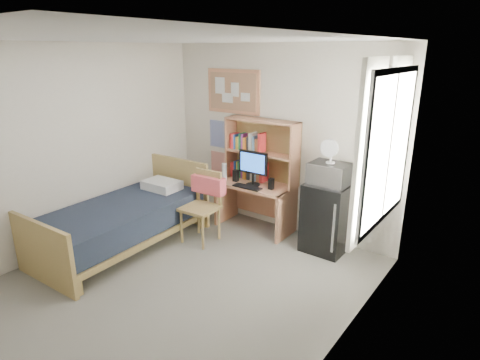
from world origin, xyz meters
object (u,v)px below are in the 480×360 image
Objects in this scene: mini_fridge at (327,217)px; speaker_right at (271,184)px; desk at (255,206)px; desk_fan at (331,152)px; bulletin_board at (233,91)px; desk_chair at (200,208)px; speaker_left at (236,176)px; monitor at (253,169)px; bed at (123,226)px; microwave at (329,174)px.

speaker_right is (-0.82, -0.07, 0.31)m from mini_fridge.
desk_fan is at bearing -1.25° from desk.
bulletin_board is 6.00× the size of speaker_right.
desk_chair is (0.25, -1.07, -1.43)m from bulletin_board.
desk_chair is 0.78m from speaker_left.
mini_fridge is 0.86m from desk_fan.
desk is 0.58m from monitor.
bulletin_board is at bearing 158.60° from speaker_right.
bed is 12.61× the size of speaker_left.
mini_fridge is at bearing 2.25° from speaker_left.
microwave is at bearing 1.45° from speaker_left.
bed is (-0.46, -1.80, -1.62)m from bulletin_board.
speaker_right is (0.66, 0.73, 0.27)m from desk_chair.
bed is 7.87× the size of desk_fan.
microwave reaches higher than speaker_right.
monitor is (1.07, 1.46, 0.63)m from bed.
bed is 1.71m from speaker_left.
speaker_right reaches higher than desk.
mini_fridge reaches higher than bed.
bulletin_board is at bearing 73.27° from bed.
microwave reaches higher than mini_fridge.
desk is 2.26× the size of monitor.
bed is (-1.07, -1.52, -0.04)m from desk.
desk_chair is 2.03× the size of monitor.
desk_chair reaches higher than speaker_right.
bulletin_board is at bearing 130.50° from speaker_left.
bulletin_board is 2.00× the size of microwave.
bed is at bearing -104.34° from bulletin_board.
speaker_left is 0.62× the size of desk_fan.
desk is at bearing 179.52° from desk_fan.
desk is 1.12m from mini_fridge.
desk is 2.32× the size of microwave.
desk_fan is at bearing 1.45° from speaker_left.
speaker_right is at bearing -11.31° from desk.
mini_fridge is at bearing 90.00° from microwave.
speaker_left is at bearing -177.79° from desk_fan.
desk_chair is at bearing -117.07° from monitor.
microwave is at bearing 1.83° from monitor.
desk_chair is at bearing -152.21° from desk_fan.
speaker_left is at bearing -177.79° from microwave.
bulletin_board is at bearing 154.01° from desk.
speaker_left reaches higher than speaker_right.
mini_fridge is (1.72, -0.27, -1.47)m from bulletin_board.
bulletin_board is at bearing 170.29° from desk_fan.
monitor reaches higher than desk_chair.
desk is 3.98× the size of desk_fan.
mini_fridge is at bearing 25.07° from desk_chair.
mini_fridge is at bearing 2.86° from monitor.
microwave is (1.12, -0.01, 0.70)m from desk.
desk is 0.52m from speaker_left.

